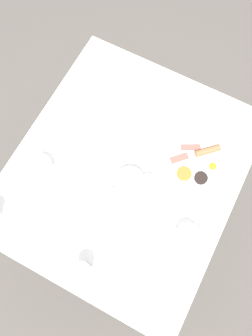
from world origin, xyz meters
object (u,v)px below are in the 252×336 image
Objects in this scene: breakfast_plate at (197,163)px; water_glass_tall at (83,271)px; fork_spare at (37,219)px; napkin_folded at (73,114)px; teapot_near at (170,99)px; spoon_for_tea at (125,123)px; teapot_far at (130,183)px; fork_by_plate at (124,260)px; knife_by_plate at (123,78)px; teacup_with_saucer_left at (187,235)px; teacup_with_saucer_right at (42,166)px.

water_glass_tall is at bearing 71.01° from breakfast_plate.
breakfast_plate reaches higher than fork_spare.
napkin_folded reaches higher than fork_spare.
teapot_near is 0.23m from spoon_for_tea.
napkin_folded is at bearing -72.45° from teapot_far.
fork_by_plate is at bearing 161.88° from teapot_near.
teapot_near is 0.26m from knife_by_plate.
teacup_with_saucer_left is 0.70× the size of napkin_folded.
fork_by_plate is 0.39m from fork_spare.
fork_by_plate is at bearing 137.43° from napkin_folded.
teapot_near is at bearing -145.61° from napkin_folded.
teacup_with_saucer_right is 0.91× the size of spoon_for_tea.
teacup_with_saucer_right reaches higher than breakfast_plate.
teacup_with_saucer_right is at bearing 2.02° from teacup_with_saucer_left.
water_glass_tall is (-0.36, 0.28, 0.02)m from teacup_with_saucer_right.
spoon_for_tea is at bearing -36.09° from teacup_with_saucer_left.
teacup_with_saucer_left is at bearing 117.89° from teapot_far.
knife_by_plate is at bearing -112.00° from napkin_folded.
knife_by_plate is at bearing -61.96° from fork_by_plate.
teapot_far is (0.21, 0.22, 0.04)m from breakfast_plate.
teacup_with_saucer_right is at bearing 29.57° from breakfast_plate.
teapot_near is 1.20× the size of spoon_for_tea.
fork_spare is (0.57, 0.22, -0.03)m from teacup_with_saucer_left.
teacup_with_saucer_right is 1.35× the size of water_glass_tall.
breakfast_plate is at bearing 179.69° from teapot_far.
teapot_near is 1.03× the size of fork_spare.
teapot_near is at bearing -88.57° from water_glass_tall.
teacup_with_saucer_left reaches higher than knife_by_plate.
teapot_near is at bearing -134.40° from teapot_far.
spoon_for_tea is (0.15, -0.63, -0.05)m from water_glass_tall.
napkin_folded is (0.68, -0.26, -0.03)m from teacup_with_saucer_left.
teapot_near is 0.81m from water_glass_tall.
breakfast_plate is 0.31m from teapot_near.
knife_by_plate and spoon_for_tea have the same top height.
fork_spare is (0.27, -0.09, -0.05)m from water_glass_tall.
teacup_with_saucer_left is (-0.31, 0.51, -0.02)m from teapot_near.
teacup_with_saucer_left is 0.42m from water_glass_tall.
fork_by_plate is (-0.48, 0.18, -0.03)m from teacup_with_saucer_right.
napkin_folded is at bearing -20.98° from teacup_with_saucer_left.
spoon_for_tea is at bearing -163.45° from napkin_folded.
knife_by_plate is (0.25, -0.03, -0.04)m from teapot_near.
breakfast_plate is at bearing -175.93° from napkin_folded.
teapot_far is at bearing -66.94° from fork_by_plate.
teapot_far is 0.42m from napkin_folded.
teapot_far reaches higher than breakfast_plate.
spoon_for_tea is (0.15, -0.25, -0.04)m from teapot_far.
teacup_with_saucer_left is 0.79× the size of fork_spare.
teacup_with_saucer_left is 0.66m from teacup_with_saucer_right.
breakfast_plate is at bearing 175.95° from spoon_for_tea.
water_glass_tall reaches higher than teacup_with_saucer_right.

